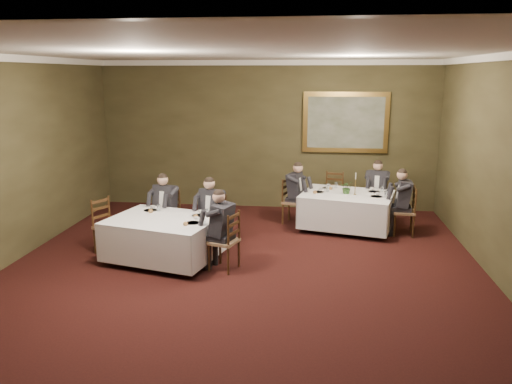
% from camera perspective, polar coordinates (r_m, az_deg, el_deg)
% --- Properties ---
extents(ground, '(10.00, 10.00, 0.00)m').
position_cam_1_polar(ground, '(7.63, -2.46, -11.33)').
color(ground, black).
rests_on(ground, ground).
extents(ceiling, '(8.00, 10.00, 0.10)m').
position_cam_1_polar(ceiling, '(6.94, -2.76, 15.93)').
color(ceiling, silver).
rests_on(ceiling, back_wall).
extents(back_wall, '(8.00, 0.10, 3.50)m').
position_cam_1_polar(back_wall, '(11.98, 1.23, 6.46)').
color(back_wall, '#342F1A').
rests_on(back_wall, ground).
extents(crown_molding, '(8.00, 10.00, 0.12)m').
position_cam_1_polar(crown_molding, '(6.94, -2.75, 15.44)').
color(crown_molding, white).
rests_on(crown_molding, back_wall).
extents(table_main, '(2.11, 1.79, 0.67)m').
position_cam_1_polar(table_main, '(10.60, 10.32, -1.83)').
color(table_main, black).
rests_on(table_main, ground).
extents(table_second, '(2.10, 1.79, 0.67)m').
position_cam_1_polar(table_second, '(8.83, -10.50, -4.94)').
color(table_second, black).
rests_on(table_second, ground).
extents(chair_main_backleft, '(0.53, 0.51, 1.00)m').
position_cam_1_polar(chair_main_backleft, '(11.63, 8.72, -1.26)').
color(chair_main_backleft, olive).
rests_on(chair_main_backleft, ground).
extents(chair_main_backright, '(0.52, 0.50, 1.00)m').
position_cam_1_polar(chair_main_backright, '(11.49, 13.54, -1.67)').
color(chair_main_backright, olive).
rests_on(chair_main_backright, ground).
extents(diner_main_backright, '(0.49, 0.55, 1.35)m').
position_cam_1_polar(diner_main_backright, '(11.42, 13.60, -0.58)').
color(diner_main_backright, black).
rests_on(diner_main_backright, chair_main_backright).
extents(chair_main_endleft, '(0.53, 0.55, 1.00)m').
position_cam_1_polar(chair_main_endleft, '(10.90, 4.26, -2.14)').
color(chair_main_endleft, olive).
rests_on(chair_main_endleft, ground).
extents(diner_main_endleft, '(0.58, 0.53, 1.35)m').
position_cam_1_polar(diner_main_endleft, '(10.84, 4.33, -0.98)').
color(diner_main_endleft, black).
rests_on(diner_main_endleft, chair_main_endleft).
extents(chair_main_endright, '(0.45, 0.47, 1.00)m').
position_cam_1_polar(chair_main_endright, '(10.53, 16.53, -3.22)').
color(chair_main_endright, olive).
rests_on(chair_main_endright, ground).
extents(diner_main_endright, '(0.51, 0.44, 1.35)m').
position_cam_1_polar(diner_main_endright, '(10.46, 16.55, -2.02)').
color(diner_main_endright, black).
rests_on(diner_main_endright, chair_main_endright).
extents(chair_sec_backleft, '(0.54, 0.52, 1.00)m').
position_cam_1_polar(chair_sec_backleft, '(9.88, -10.10, -3.94)').
color(chair_sec_backleft, olive).
rests_on(chair_sec_backleft, ground).
extents(diner_sec_backleft, '(0.52, 0.57, 1.35)m').
position_cam_1_polar(diner_sec_backleft, '(9.81, -10.19, -2.69)').
color(diner_sec_backleft, black).
rests_on(diner_sec_backleft, chair_sec_backleft).
extents(chair_sec_backright, '(0.55, 0.54, 1.00)m').
position_cam_1_polar(chair_sec_backright, '(9.44, -4.95, -4.61)').
color(chair_sec_backright, olive).
rests_on(chair_sec_backright, ground).
extents(diner_sec_backright, '(0.53, 0.58, 1.35)m').
position_cam_1_polar(diner_sec_backright, '(9.36, -5.02, -3.30)').
color(diner_sec_backright, black).
rests_on(diner_sec_backright, chair_sec_backright).
extents(chair_sec_endright, '(0.54, 0.55, 1.00)m').
position_cam_1_polar(chair_sec_endright, '(8.37, -3.61, -6.97)').
color(chair_sec_endright, olive).
rests_on(chair_sec_endright, ground).
extents(diner_sec_endright, '(0.58, 0.53, 1.35)m').
position_cam_1_polar(diner_sec_endright, '(8.30, -3.70, -5.48)').
color(diner_sec_endright, black).
rests_on(diner_sec_endright, chair_sec_endright).
extents(chair_sec_endleft, '(0.58, 0.58, 1.00)m').
position_cam_1_polar(chair_sec_endleft, '(9.51, -16.44, -4.99)').
color(chair_sec_endleft, olive).
rests_on(chair_sec_endleft, ground).
extents(centerpiece, '(0.27, 0.24, 0.29)m').
position_cam_1_polar(centerpiece, '(10.49, 10.36, 0.59)').
color(centerpiece, '#2D5926').
rests_on(centerpiece, table_main).
extents(candlestick, '(0.07, 0.07, 0.47)m').
position_cam_1_polar(candlestick, '(10.44, 11.27, 0.65)').
color(candlestick, '#AF8735').
rests_on(candlestick, table_main).
extents(place_setting_table_main, '(0.33, 0.31, 0.14)m').
position_cam_1_polar(place_setting_table_main, '(11.01, 8.49, 0.66)').
color(place_setting_table_main, white).
rests_on(place_setting_table_main, table_main).
extents(place_setting_table_second, '(0.33, 0.31, 0.14)m').
position_cam_1_polar(place_setting_table_second, '(9.30, -11.61, -1.82)').
color(place_setting_table_second, white).
rests_on(place_setting_table_second, table_second).
extents(painting, '(1.97, 0.09, 1.40)m').
position_cam_1_polar(painting, '(11.85, 10.19, 7.83)').
color(painting, tan).
rests_on(painting, back_wall).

